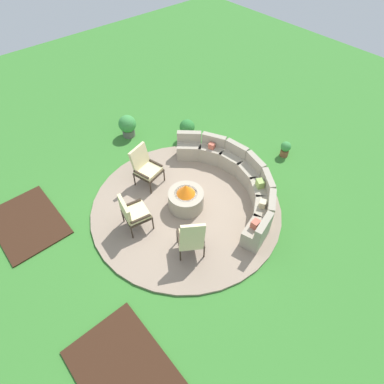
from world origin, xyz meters
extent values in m
plane|color=#387A2D|center=(0.00, 0.00, 0.00)|extent=(24.00, 24.00, 0.00)
cylinder|color=gray|center=(0.00, 0.00, 0.03)|extent=(4.88, 4.88, 0.06)
cube|color=#382114|center=(-2.19, -3.33, 0.02)|extent=(2.05, 1.48, 0.04)
cube|color=#382114|center=(2.19, -3.33, 0.02)|extent=(2.05, 1.48, 0.04)
cylinder|color=#9E937F|center=(0.00, 0.00, 0.30)|extent=(0.90, 0.90, 0.48)
cylinder|color=black|center=(0.00, 0.00, 0.51)|extent=(0.59, 0.59, 0.06)
cone|color=orange|center=(0.00, 0.00, 0.68)|extent=(0.47, 0.47, 0.28)
cube|color=#9E937F|center=(1.85, 0.55, 0.30)|extent=(0.63, 0.79, 0.48)
cube|color=#9E937F|center=(1.99, 0.59, 0.70)|extent=(0.35, 0.71, 0.31)
cube|color=#9E937F|center=(1.55, 1.15, 0.30)|extent=(0.77, 0.82, 0.48)
cube|color=#9E937F|center=(1.66, 1.24, 0.70)|extent=(0.54, 0.65, 0.31)
cube|color=#9E937F|center=(1.06, 1.61, 0.30)|extent=(0.82, 0.75, 0.48)
cube|color=#9E937F|center=(1.14, 1.73, 0.70)|extent=(0.67, 0.51, 0.31)
cube|color=#9E937F|center=(0.44, 1.88, 0.30)|extent=(0.77, 0.60, 0.48)
cube|color=#9E937F|center=(0.47, 2.02, 0.70)|extent=(0.71, 0.31, 0.31)
cube|color=#9E937F|center=(-0.23, 1.91, 0.30)|extent=(0.74, 0.53, 0.48)
cube|color=#9E937F|center=(-0.25, 2.06, 0.70)|extent=(0.70, 0.24, 0.31)
cube|color=#9E937F|center=(-0.88, 1.71, 0.30)|extent=(0.82, 0.72, 0.48)
cube|color=#9E937F|center=(-0.94, 1.84, 0.70)|extent=(0.69, 0.46, 0.31)
cube|color=#9E937F|center=(-1.41, 1.31, 0.30)|extent=(0.80, 0.81, 0.48)
cube|color=#9E937F|center=(-1.52, 1.41, 0.70)|extent=(0.59, 0.62, 0.31)
cube|color=beige|center=(1.51, 1.12, 0.63)|extent=(0.21, 0.22, 0.17)
cube|color=#93B756|center=(1.03, 1.57, 0.64)|extent=(0.25, 0.24, 0.20)
cube|color=#BC5B47|center=(1.80, 0.53, 0.63)|extent=(0.18, 0.20, 0.19)
cube|color=#BC5B47|center=(-0.86, 1.67, 0.62)|extent=(0.20, 0.18, 0.16)
cylinder|color=#2D2319|center=(-1.09, 0.14, 0.25)|extent=(0.04, 0.04, 0.38)
cylinder|color=#2D2319|center=(-0.95, -0.43, 0.25)|extent=(0.04, 0.04, 0.38)
cylinder|color=#2D2319|center=(-1.64, 0.00, 0.25)|extent=(0.04, 0.04, 0.38)
cylinder|color=#2D2319|center=(-1.49, -0.57, 0.25)|extent=(0.04, 0.04, 0.38)
cube|color=#2D2319|center=(-1.29, -0.21, 0.47)|extent=(0.73, 0.75, 0.05)
cube|color=beige|center=(-1.29, -0.21, 0.54)|extent=(0.67, 0.69, 0.09)
cube|color=beige|center=(-1.54, -0.28, 0.83)|extent=(0.31, 0.62, 0.71)
cube|color=#2D2319|center=(-1.36, 0.06, 0.60)|extent=(0.50, 0.18, 0.04)
cube|color=#2D2319|center=(-1.22, -0.49, 0.60)|extent=(0.50, 0.18, 0.04)
cylinder|color=#2D2319|center=(-0.52, -0.96, 0.25)|extent=(0.04, 0.04, 0.38)
cylinder|color=#2D2319|center=(0.03, -1.06, 0.25)|extent=(0.04, 0.04, 0.38)
cylinder|color=#2D2319|center=(-0.63, -1.49, 0.25)|extent=(0.04, 0.04, 0.38)
cylinder|color=#2D2319|center=(-0.07, -1.60, 0.25)|extent=(0.04, 0.04, 0.38)
cube|color=#2D2319|center=(-0.30, -1.28, 0.47)|extent=(0.70, 0.68, 0.05)
cube|color=beige|center=(-0.30, -1.28, 0.54)|extent=(0.64, 0.63, 0.09)
cube|color=beige|center=(-0.34, -1.52, 0.78)|extent=(0.63, 0.21, 0.66)
cube|color=#2D2319|center=(-0.56, -1.22, 0.60)|extent=(0.14, 0.49, 0.04)
cube|color=#2D2319|center=(-0.03, -1.33, 0.60)|extent=(0.14, 0.49, 0.04)
cylinder|color=#2D2319|center=(0.71, -0.87, 0.25)|extent=(0.04, 0.04, 0.38)
cylinder|color=#2D2319|center=(0.99, -0.41, 0.25)|extent=(0.04, 0.04, 0.38)
cylinder|color=#2D2319|center=(1.14, -1.12, 0.25)|extent=(0.04, 0.04, 0.38)
cylinder|color=#2D2319|center=(1.42, -0.66, 0.25)|extent=(0.04, 0.04, 0.38)
cube|color=#2D2319|center=(1.06, -0.76, 0.47)|extent=(0.75, 0.77, 0.05)
cube|color=beige|center=(1.06, -0.76, 0.54)|extent=(0.69, 0.71, 0.09)
cube|color=beige|center=(1.26, -0.88, 0.85)|extent=(0.40, 0.59, 0.76)
cube|color=#2D2319|center=(0.93, -0.98, 0.60)|extent=(0.41, 0.28, 0.04)
cube|color=#2D2319|center=(1.20, -0.55, 0.60)|extent=(0.41, 0.28, 0.04)
cylinder|color=brown|center=(0.36, 3.55, 0.10)|extent=(0.25, 0.25, 0.21)
sphere|color=#3D8E42|center=(0.36, 3.55, 0.34)|extent=(0.30, 0.30, 0.30)
sphere|color=#DB337A|center=(0.40, 3.55, 0.40)|extent=(0.11, 0.11, 0.11)
cylinder|color=#605B56|center=(-3.52, 0.56, 0.12)|extent=(0.39, 0.39, 0.23)
sphere|color=#3D8E42|center=(-3.52, 0.56, 0.45)|extent=(0.55, 0.55, 0.55)
sphere|color=yellow|center=(-3.46, 0.56, 0.54)|extent=(0.17, 0.17, 0.17)
cylinder|color=brown|center=(-2.14, 1.85, 0.14)|extent=(0.34, 0.34, 0.28)
sphere|color=#2D7A33|center=(-2.14, 1.85, 0.47)|extent=(0.47, 0.47, 0.47)
sphere|color=yellow|center=(-2.09, 1.85, 0.56)|extent=(0.15, 0.15, 0.15)
camera|label=1|loc=(4.22, -3.44, 6.53)|focal=30.57mm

